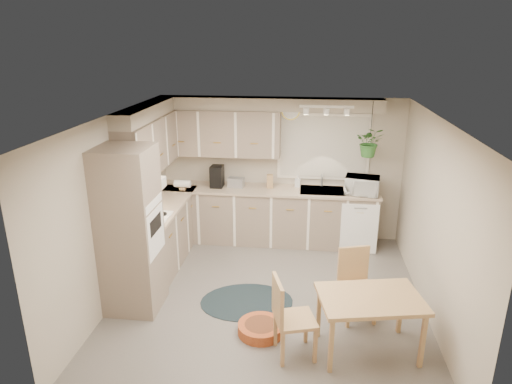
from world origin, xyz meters
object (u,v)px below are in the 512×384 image
chair_left (295,317)px  microwave (362,183)px  dining_table (368,324)px  braided_rug (247,302)px  chair_back (358,286)px  pet_bed (261,329)px

chair_left → microwave: bearing=144.9°
dining_table → braided_rug: dining_table is taller
dining_table → microwave: microwave is taller
microwave → dining_table: bearing=-83.0°
chair_back → dining_table: bearing=79.0°
chair_back → pet_bed: (-1.13, -0.45, -0.38)m
dining_table → chair_left: chair_left is taller
chair_left → braided_rug: size_ratio=0.76×
braided_rug → microwave: size_ratio=2.33×
pet_bed → microwave: (1.34, 2.47, 1.05)m
microwave → pet_bed: bearing=-108.3°
chair_left → braided_rug: chair_left is taller
chair_back → microwave: microwave is taller
dining_table → chair_left: 0.81m
chair_back → braided_rug: (-1.39, 0.19, -0.44)m
pet_bed → microwave: microwave is taller
dining_table → chair_back: bearing=95.7°
dining_table → braided_rug: 1.69m
dining_table → pet_bed: (-1.19, 0.17, -0.28)m
braided_rug → microwave: (1.59, 1.84, 1.11)m
braided_rug → dining_table: bearing=-29.3°
chair_back → pet_bed: 1.28m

